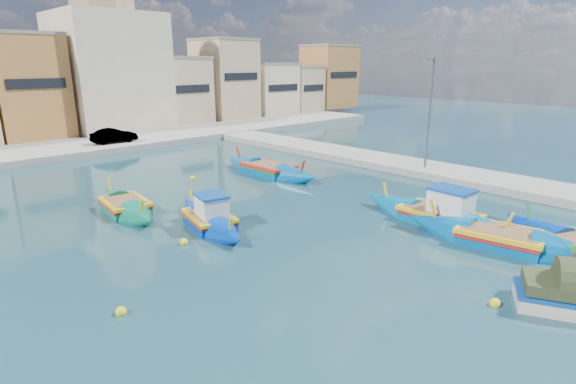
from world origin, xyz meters
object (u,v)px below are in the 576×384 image
quay_street_lamp (429,113)px  luzzu_cyan_south (500,240)px  luzzu_blue_cabin (210,220)px  tender_near (569,296)px  luzzu_turquoise_cabin (440,217)px  luzzu_green (126,207)px  luzzu_cyan_mid (268,171)px  church_block (108,55)px

quay_street_lamp → luzzu_cyan_south: quay_street_lamp is taller
luzzu_blue_cabin → tender_near: size_ratio=2.14×
luzzu_turquoise_cabin → luzzu_cyan_south: size_ratio=1.06×
luzzu_green → luzzu_cyan_south: 18.43m
luzzu_blue_cabin → luzzu_cyan_south: luzzu_blue_cabin is taller
luzzu_cyan_mid → tender_near: bearing=-104.1°
church_block → tender_near: (-5.64, -46.57, -7.94)m
quay_street_lamp → luzzu_cyan_mid: size_ratio=0.86×
church_block → luzzu_cyan_south: 43.77m
luzzu_green → tender_near: bearing=-73.2°
church_block → luzzu_cyan_south: size_ratio=2.19×
church_block → quay_street_lamp: bearing=-77.7°
luzzu_turquoise_cabin → tender_near: bearing=-123.3°
luzzu_cyan_south → tender_near: bearing=-136.2°
luzzu_green → luzzu_cyan_mid: bearing=4.4°
quay_street_lamp → luzzu_cyan_mid: quay_street_lamp is taller
luzzu_blue_cabin → luzzu_cyan_mid: (8.94, 5.78, -0.03)m
quay_street_lamp → luzzu_cyan_mid: 11.78m
church_block → luzzu_turquoise_cabin: church_block is taller
quay_street_lamp → luzzu_cyan_south: (-9.33, -8.97, -4.05)m
quay_street_lamp → luzzu_blue_cabin: 17.53m
luzzu_turquoise_cabin → luzzu_blue_cabin: 11.29m
tender_near → luzzu_turquoise_cabin: bearing=56.7°
luzzu_turquoise_cabin → luzzu_cyan_mid: size_ratio=1.00×
luzzu_turquoise_cabin → tender_near: (-4.45, -6.78, 0.12)m
quay_street_lamp → luzzu_blue_cabin: (-16.97, 1.82, -4.02)m
luzzu_blue_cabin → church_block: bearing=73.5°
church_block → luzzu_green: (-11.48, -27.24, -8.16)m
church_block → luzzu_cyan_south: (-1.89, -42.97, -8.13)m
luzzu_cyan_south → tender_near: 5.20m
luzzu_turquoise_cabin → luzzu_cyan_south: bearing=-102.4°
church_block → luzzu_turquoise_cabin: (-1.19, -39.79, -8.05)m
quay_street_lamp → luzzu_green: (-18.93, 6.76, -4.09)m
quay_street_lamp → luzzu_turquoise_cabin: (-8.63, -5.79, -3.98)m
quay_street_lamp → luzzu_turquoise_cabin: bearing=-146.1°
quay_street_lamp → luzzu_green: size_ratio=1.05×
church_block → luzzu_green: 30.67m
church_block → luzzu_green: size_ratio=2.51×
luzzu_cyan_mid → quay_street_lamp: bearing=-43.5°
luzzu_cyan_mid → luzzu_blue_cabin: bearing=-147.1°
luzzu_turquoise_cabin → luzzu_cyan_mid: bearing=87.4°
church_block → luzzu_blue_cabin: size_ratio=2.53×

